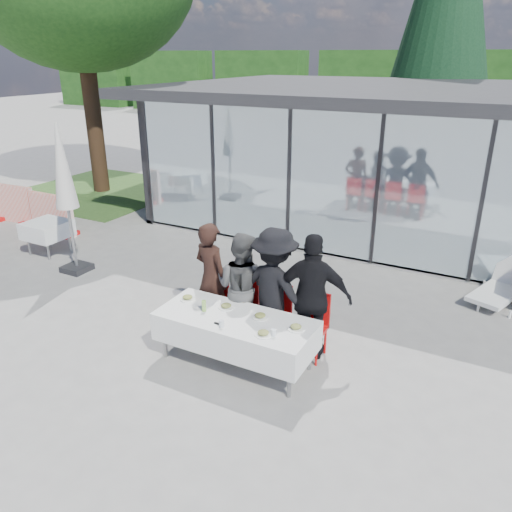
% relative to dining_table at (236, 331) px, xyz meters
% --- Properties ---
extents(ground, '(90.00, 90.00, 0.00)m').
position_rel_dining_table_xyz_m(ground, '(-0.31, 0.47, -0.54)').
color(ground, gray).
rests_on(ground, ground).
extents(pavilion, '(14.80, 8.80, 3.44)m').
position_rel_dining_table_xyz_m(pavilion, '(1.69, 8.64, 1.61)').
color(pavilion, gray).
rests_on(pavilion, ground).
extents(treeline, '(62.50, 2.00, 4.40)m').
position_rel_dining_table_xyz_m(treeline, '(-2.31, 28.47, 1.66)').
color(treeline, '#173D13').
rests_on(treeline, ground).
extents(dining_table, '(2.26, 0.96, 0.75)m').
position_rel_dining_table_xyz_m(dining_table, '(0.00, 0.00, 0.00)').
color(dining_table, white).
rests_on(dining_table, ground).
extents(diner_a, '(0.81, 0.81, 1.81)m').
position_rel_dining_table_xyz_m(diner_a, '(-0.84, 0.70, 0.36)').
color(diner_a, black).
rests_on(diner_a, ground).
extents(diner_chair_a, '(0.44, 0.44, 0.97)m').
position_rel_dining_table_xyz_m(diner_chair_a, '(-0.84, 0.75, -0.00)').
color(diner_chair_a, '#BD0C0C').
rests_on(diner_chair_a, ground).
extents(diner_b, '(0.85, 0.85, 1.73)m').
position_rel_dining_table_xyz_m(diner_b, '(-0.29, 0.70, 0.33)').
color(diner_b, '#535353').
rests_on(diner_b, ground).
extents(diner_chair_b, '(0.44, 0.44, 0.97)m').
position_rel_dining_table_xyz_m(diner_chair_b, '(-0.29, 0.75, -0.00)').
color(diner_chair_b, '#BD0C0C').
rests_on(diner_chair_b, ground).
extents(diner_c, '(1.43, 1.43, 1.89)m').
position_rel_dining_table_xyz_m(diner_c, '(0.27, 0.70, 0.41)').
color(diner_c, black).
rests_on(diner_c, ground).
extents(diner_chair_c, '(0.44, 0.44, 0.97)m').
position_rel_dining_table_xyz_m(diner_chair_c, '(0.27, 0.75, -0.00)').
color(diner_chair_c, '#BD0C0C').
rests_on(diner_chair_c, ground).
extents(diner_d, '(1.35, 1.35, 1.90)m').
position_rel_dining_table_xyz_m(diner_d, '(0.87, 0.70, 0.41)').
color(diner_d, black).
rests_on(diner_d, ground).
extents(diner_chair_d, '(0.44, 0.44, 0.97)m').
position_rel_dining_table_xyz_m(diner_chair_d, '(0.87, 0.75, -0.00)').
color(diner_chair_d, '#BD0C0C').
rests_on(diner_chair_d, ground).
extents(plate_a, '(0.23, 0.23, 0.07)m').
position_rel_dining_table_xyz_m(plate_a, '(-0.91, 0.14, 0.24)').
color(plate_a, white).
rests_on(plate_a, dining_table).
extents(plate_b, '(0.23, 0.23, 0.07)m').
position_rel_dining_table_xyz_m(plate_b, '(-0.26, 0.18, 0.24)').
color(plate_b, white).
rests_on(plate_b, dining_table).
extents(plate_c, '(0.23, 0.23, 0.07)m').
position_rel_dining_table_xyz_m(plate_c, '(0.31, 0.15, 0.24)').
color(plate_c, white).
rests_on(plate_c, dining_table).
extents(plate_d, '(0.23, 0.23, 0.07)m').
position_rel_dining_table_xyz_m(plate_d, '(0.88, 0.10, 0.24)').
color(plate_d, white).
rests_on(plate_d, dining_table).
extents(plate_extra, '(0.23, 0.23, 0.07)m').
position_rel_dining_table_xyz_m(plate_extra, '(0.56, -0.24, 0.24)').
color(plate_extra, white).
rests_on(plate_extra, dining_table).
extents(juice_bottle, '(0.06, 0.06, 0.16)m').
position_rel_dining_table_xyz_m(juice_bottle, '(-0.49, -0.04, 0.29)').
color(juice_bottle, '#7FB149').
rests_on(juice_bottle, dining_table).
extents(drinking_glasses, '(0.79, 0.19, 0.10)m').
position_rel_dining_table_xyz_m(drinking_glasses, '(0.33, -0.26, 0.26)').
color(drinking_glasses, silver).
rests_on(drinking_glasses, dining_table).
extents(folded_eyeglasses, '(0.14, 0.03, 0.01)m').
position_rel_dining_table_xyz_m(folded_eyeglasses, '(-0.10, -0.27, 0.22)').
color(folded_eyeglasses, black).
rests_on(folded_eyeglasses, dining_table).
extents(spare_table_left, '(0.86, 0.86, 0.74)m').
position_rel_dining_table_xyz_m(spare_table_left, '(-5.85, 1.78, 0.02)').
color(spare_table_left, white).
rests_on(spare_table_left, ground).
extents(market_umbrella, '(0.50, 0.50, 3.00)m').
position_rel_dining_table_xyz_m(market_umbrella, '(-4.57, 1.34, 1.44)').
color(market_umbrella, black).
rests_on(market_umbrella, ground).
extents(lounger, '(1.01, 1.46, 0.72)m').
position_rel_dining_table_xyz_m(lounger, '(3.26, 4.02, -0.28)').
color(lounger, white).
rests_on(lounger, ground).
extents(grass_patch, '(5.00, 5.00, 0.02)m').
position_rel_dining_table_xyz_m(grass_patch, '(-8.81, 6.47, -0.53)').
color(grass_patch, '#385926').
rests_on(grass_patch, ground).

